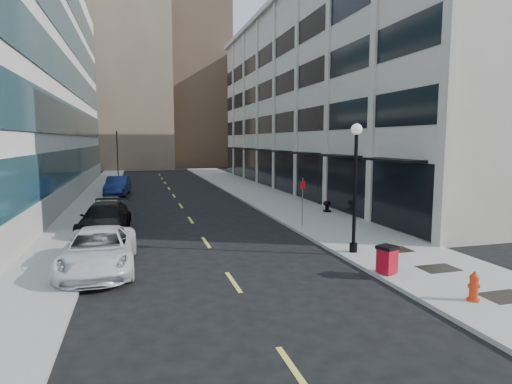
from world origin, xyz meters
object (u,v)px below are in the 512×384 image
car_blue_sedan (118,186)px  trash_bin (387,259)px  traffic_signal (117,134)px  car_silver_sedan (110,207)px  lamppost (355,176)px  sign_post (303,195)px  urn_planter (327,205)px  car_white_van (99,250)px  car_black_pickup (105,218)px  fire_hydrant (474,287)px

car_blue_sedan → trash_bin: size_ratio=5.06×
traffic_signal → car_blue_sedan: size_ratio=1.37×
car_silver_sedan → lamppost: size_ratio=0.71×
sign_post → trash_bin: bearing=-111.7°
car_silver_sedan → sign_post: bearing=-29.5°
trash_bin → urn_planter: trash_bin is taller
car_white_van → lamppost: size_ratio=1.02×
traffic_signal → lamppost: 45.46m
car_silver_sedan → car_blue_sedan: (0.02, 11.23, 0.18)m
car_black_pickup → car_blue_sedan: car_blue_sedan is taller
car_white_van → urn_planter: size_ratio=7.56×
lamppost → urn_planter: (3.33, 9.76, -2.80)m
fire_hydrant → urn_planter: bearing=99.3°
car_blue_sedan → urn_planter: car_blue_sedan is taller
car_blue_sedan → car_silver_sedan: bearing=-84.7°
car_black_pickup → sign_post: sign_post is taller
car_black_pickup → urn_planter: size_ratio=7.31×
car_white_van → sign_post: 11.63m
car_white_van → car_silver_sedan: 11.90m
car_white_van → trash_bin: car_white_van is taller
car_white_van → lamppost: lamppost is taller
traffic_signal → sign_post: 39.90m
car_blue_sedan → fire_hydrant: (11.18, -29.75, -0.26)m
car_silver_sedan → car_white_van: bearing=-86.3°
fire_hydrant → trash_bin: trash_bin is taller
car_white_van → fire_hydrant: bearing=-30.0°
trash_bin → sign_post: sign_post is taller
car_black_pickup → trash_bin: 14.62m
urn_planter → lamppost: bearing=-108.9°
fire_hydrant → lamppost: lamppost is taller
trash_bin → urn_planter: size_ratio=1.35×
traffic_signal → sign_post: (11.22, -38.09, -3.87)m
car_black_pickup → car_silver_sedan: 5.05m
traffic_signal → trash_bin: bearing=-76.9°
car_white_van → car_black_pickup: car_black_pickup is taller
fire_hydrant → sign_post: sign_post is taller
sign_post → urn_planter: size_ratio=3.56×
car_silver_sedan → trash_bin: (10.20, -15.52, 0.03)m
car_black_pickup → urn_planter: car_black_pickup is taller
trash_bin → lamppost: lamppost is taller
car_blue_sedan → lamppost: lamppost is taller
car_blue_sedan → car_black_pickup: bearing=-84.7°
trash_bin → urn_planter: bearing=53.4°
car_silver_sedan → trash_bin: 18.57m
urn_planter → fire_hydrant: bearing=-99.5°
traffic_signal → car_blue_sedan: (0.72, -20.25, -4.88)m
sign_post → urn_planter: sign_post is taller
car_white_van → sign_post: sign_post is taller
car_white_van → car_silver_sedan: bearing=92.1°
car_black_pickup → fire_hydrant: (11.20, -13.47, -0.21)m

